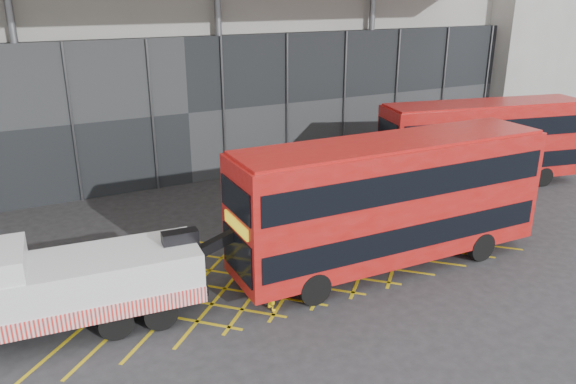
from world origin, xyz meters
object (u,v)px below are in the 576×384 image
bus_towed (390,198)px  worker (271,289)px  recovery_truck (40,286)px  bus_second (483,140)px

bus_towed → worker: 5.92m
recovery_truck → bus_towed: bearing=0.0°
recovery_truck → bus_second: bus_second is taller
worker → recovery_truck: bearing=67.7°
bus_second → bus_towed: bearing=-139.8°
recovery_truck → bus_towed: 12.51m
recovery_truck → bus_towed: (12.42, -1.07, 1.10)m
recovery_truck → worker: bearing=-10.5°
bus_towed → worker: bus_towed is taller
recovery_truck → bus_towed: bus_towed is taller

